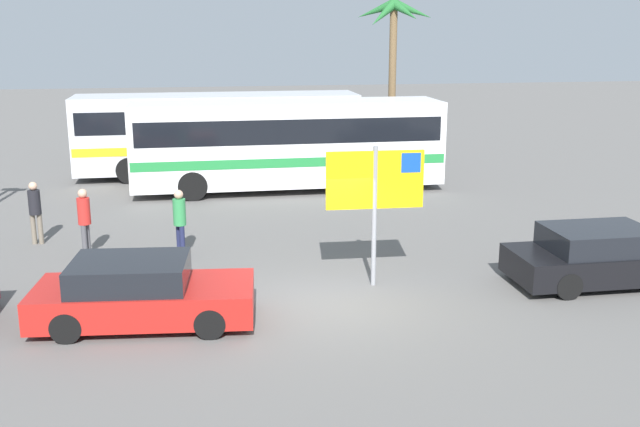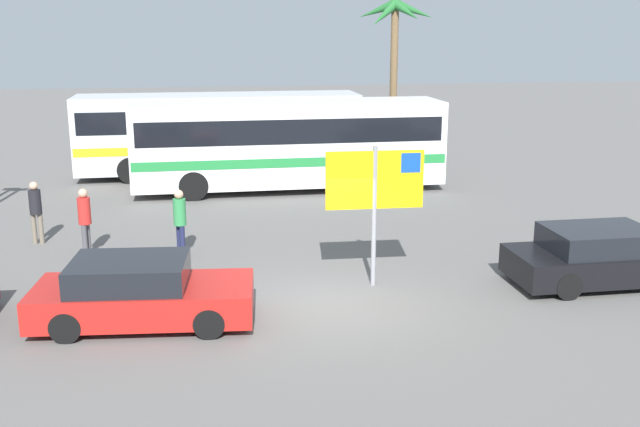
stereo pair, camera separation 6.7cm
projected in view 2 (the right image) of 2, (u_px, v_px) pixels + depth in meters
The scene contains 10 objects.
ground at pixel (322, 303), 15.89m from camera, with size 120.00×120.00×0.00m, color #605E5B.
bus_front_coach at pixel (288, 141), 26.50m from camera, with size 10.95×2.57×3.17m.
bus_rear_coach at pixel (219, 130), 29.27m from camera, with size 10.95×2.57×3.17m.
ferry_sign at pixel (377, 185), 16.46m from camera, with size 2.20×0.13×3.20m.
car_black at pixel (605, 257), 16.97m from camera, with size 4.47×1.87×1.32m.
car_red at pixel (140, 293), 14.66m from camera, with size 4.44×2.25×1.32m.
pedestrian_crossing_lot at pixel (36, 207), 20.01m from camera, with size 0.32×0.32×1.72m.
pedestrian_by_bus at pixel (85, 217), 18.89m from camera, with size 0.32×0.32×1.78m.
pedestrian_near_sign at pixel (180, 218), 18.81m from camera, with size 0.32×0.32×1.77m.
palm_tree_seaside at pixel (395, 34), 31.45m from camera, with size 3.22×3.24×6.88m.
Camera 2 is at (-2.53, -14.73, 5.74)m, focal length 41.76 mm.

